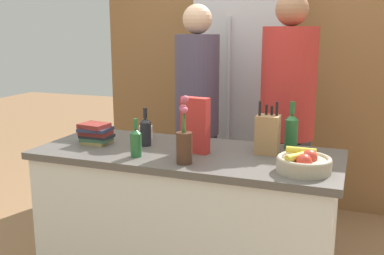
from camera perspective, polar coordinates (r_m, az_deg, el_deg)
kitchen_island at (r=2.72m, az=-0.67°, el=-12.16°), size 1.73×0.71×0.90m
back_wall_wood at (r=4.16m, az=8.10°, el=8.38°), size 2.93×0.12×2.60m
refrigerator at (r=3.84m, az=6.66°, el=3.84°), size 0.70×0.62×2.03m
fruit_bowl at (r=2.25m, az=14.05°, el=-4.32°), size 0.27×0.27×0.11m
knife_block at (r=2.53m, az=9.58°, el=-0.83°), size 0.13×0.11×0.30m
flower_vase at (r=2.30m, az=-1.00°, el=-1.72°), size 0.08×0.08×0.36m
cereal_box at (r=2.50m, az=0.41°, el=0.28°), size 0.17×0.08×0.31m
coffee_mug at (r=2.86m, az=-5.88°, el=-0.59°), size 0.09×0.12×0.08m
book_stack at (r=2.78m, az=-12.12°, el=-0.73°), size 0.19×0.16×0.13m
bottle_oil at (r=2.66m, az=12.50°, el=-0.35°), size 0.08×0.08×0.28m
bottle_vinegar at (r=2.46m, az=-7.13°, el=-1.81°), size 0.06×0.06×0.21m
bottle_wine at (r=2.68m, az=-5.92°, el=-0.42°), size 0.07×0.07×0.23m
person_at_sink at (r=3.22m, az=0.64°, el=1.91°), size 0.31×0.31×1.75m
person_in_blue at (r=3.05m, az=11.98°, el=1.50°), size 0.36×0.36×1.81m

